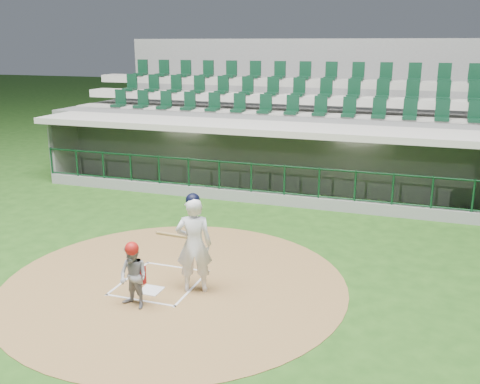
% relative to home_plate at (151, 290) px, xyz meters
% --- Properties ---
extents(ground, '(120.00, 120.00, 0.00)m').
position_rel_home_plate_xyz_m(ground, '(0.00, 0.70, -0.02)').
color(ground, '#1F4714').
rests_on(ground, ground).
extents(dirt_circle, '(7.20, 7.20, 0.01)m').
position_rel_home_plate_xyz_m(dirt_circle, '(0.30, 0.50, -0.02)').
color(dirt_circle, brown).
rests_on(dirt_circle, ground).
extents(home_plate, '(0.43, 0.43, 0.02)m').
position_rel_home_plate_xyz_m(home_plate, '(0.00, 0.00, 0.00)').
color(home_plate, white).
rests_on(home_plate, dirt_circle).
extents(batter_box_chalk, '(1.55, 1.80, 0.01)m').
position_rel_home_plate_xyz_m(batter_box_chalk, '(0.00, 0.40, -0.00)').
color(batter_box_chalk, silver).
rests_on(batter_box_chalk, ground).
extents(dugout_structure, '(16.40, 3.70, 3.00)m').
position_rel_home_plate_xyz_m(dugout_structure, '(0.09, 8.52, 0.94)').
color(dugout_structure, gray).
rests_on(dugout_structure, ground).
extents(seating_deck, '(17.00, 6.72, 5.15)m').
position_rel_home_plate_xyz_m(seating_deck, '(0.00, 11.61, 1.40)').
color(seating_deck, slate).
rests_on(seating_deck, ground).
extents(batter, '(0.96, 0.99, 2.06)m').
position_rel_home_plate_xyz_m(batter, '(0.84, 0.32, 1.01)').
color(batter, white).
rests_on(batter, dirt_circle).
extents(catcher, '(0.70, 0.61, 1.32)m').
position_rel_home_plate_xyz_m(catcher, '(0.04, -0.70, 0.64)').
color(catcher, gray).
rests_on(catcher, dirt_circle).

